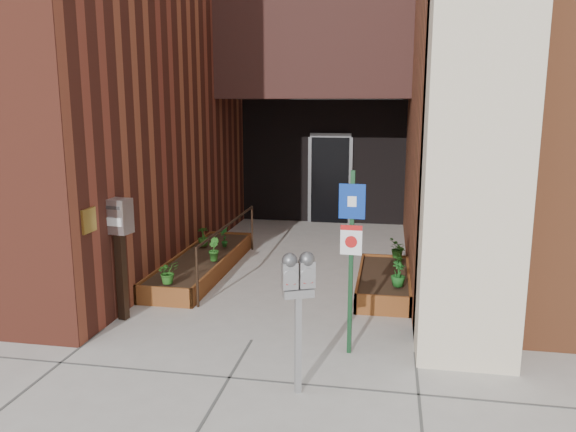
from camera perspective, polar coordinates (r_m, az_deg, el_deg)
The scene contains 15 objects.
ground at distance 7.21m, azimuth -3.73°, elevation -12.48°, with size 80.00×80.00×0.00m, color #9E9991.
architecture at distance 13.56m, azimuth 2.69°, elevation 20.16°, with size 20.00×14.60×10.00m.
planter_left at distance 10.02m, azimuth -8.64°, elevation -4.84°, with size 0.90×3.60×0.30m.
planter_right at distance 9.03m, azimuth 9.70°, elevation -6.71°, with size 0.80×2.20×0.30m.
handrail at distance 9.67m, azimuth -6.04°, elevation -1.61°, with size 0.04×3.34×0.90m.
parking_meter at distance 5.58m, azimuth 1.04°, elevation -7.04°, with size 0.34×0.24×1.49m.
sign_post at distance 6.45m, azimuth 6.45°, elevation -2.81°, with size 0.30×0.08×2.18m.
payment_dropbox at distance 7.82m, azimuth -16.80°, elevation -1.69°, with size 0.37×0.30×1.68m.
shrub_left_a at distance 8.49m, azimuth -12.09°, elevation -5.59°, with size 0.31×0.31×0.34m, color #26631C.
shrub_left_b at distance 9.55m, azimuth -7.59°, elevation -3.37°, with size 0.21×0.21×0.39m, color #225B1A.
shrub_left_c at distance 10.55m, azimuth -8.60°, elevation -2.06°, with size 0.20×0.20×0.36m, color #295B1A.
shrub_left_d at distance 10.43m, azimuth -6.50°, elevation -2.14°, with size 0.19×0.19×0.37m, color #195618.
shrub_right_a at distance 8.32m, azimuth 11.14°, elevation -5.77°, with size 0.21×0.21×0.37m, color #19571B.
shrub_right_b at distance 9.48m, azimuth 11.33°, elevation -3.80°, with size 0.17×0.17×0.33m, color #235D1A.
shrub_right_c at distance 9.80m, azimuth 11.06°, elevation -3.25°, with size 0.31×0.31×0.34m, color #205317.
Camera 1 is at (1.63, -6.39, 2.92)m, focal length 35.00 mm.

